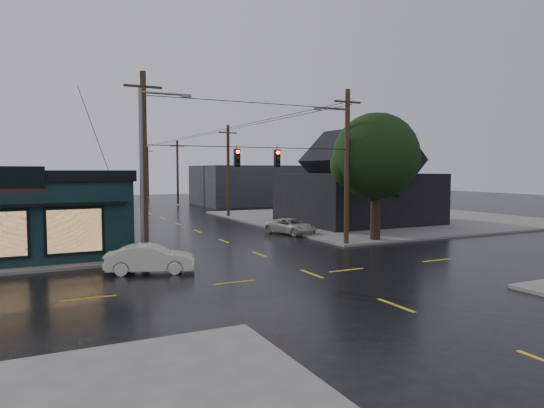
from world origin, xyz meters
name	(u,v)px	position (x,y,z in m)	size (l,w,h in m)	color
ground_plane	(312,274)	(0.00, 0.00, 0.00)	(160.00, 160.00, 0.00)	black
sidewalk_ne	(379,218)	(20.00, 20.00, 0.07)	(28.00, 28.00, 0.15)	#615F5B
ne_building	(357,175)	(15.00, 17.00, 4.47)	(12.60, 11.60, 8.75)	black
corner_tree	(376,157)	(9.42, 7.21, 5.89)	(5.98, 5.98, 8.76)	black
utility_pole_nw	(146,262)	(-6.50, 6.50, 0.00)	(2.00, 0.32, 10.15)	black
utility_pole_ne	(346,246)	(6.50, 6.50, 0.00)	(2.00, 0.32, 10.15)	black
utility_pole_far_a	(228,217)	(6.50, 28.00, 0.00)	(2.00, 0.32, 9.65)	black
utility_pole_far_b	(178,205)	(6.50, 48.00, 0.00)	(2.00, 0.32, 9.15)	black
utility_pole_far_c	(148,198)	(6.50, 68.00, 0.00)	(2.00, 0.32, 9.15)	black
span_signal_assembly	(257,158)	(0.10, 6.50, 5.70)	(13.00, 0.48, 1.23)	black
streetlight_nw	(143,265)	(-6.80, 5.80, 0.00)	(5.40, 0.30, 9.15)	slate
streetlight_ne	(346,244)	(7.00, 7.20, 0.00)	(5.40, 0.30, 9.15)	slate
bg_building_west	(12,196)	(-14.00, 40.00, 2.20)	(12.00, 10.00, 4.40)	#3E342D
bg_building_east	(248,185)	(16.00, 45.00, 2.80)	(14.00, 12.00, 5.60)	#29292E
sedan_cream	(150,259)	(-6.88, 3.68, 0.69)	(1.46, 4.20, 1.38)	beige
suv_silver	(291,226)	(6.00, 13.22, 0.60)	(2.01, 4.35, 1.21)	beige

